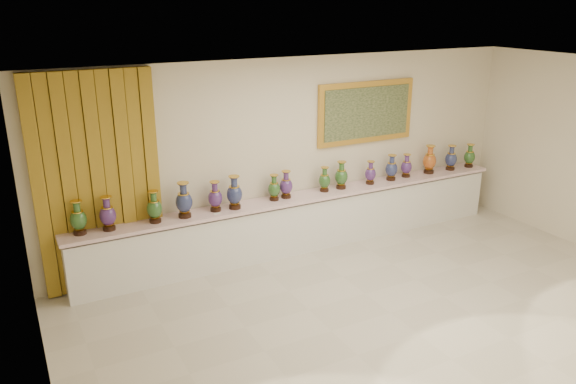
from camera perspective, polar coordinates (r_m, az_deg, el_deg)
name	(u,v)px	position (r m, az deg, el deg)	size (l,w,h in m)	color
ground	(390,313)	(7.45, 10.35, -11.99)	(8.00, 8.00, 0.00)	beige
room	(149,170)	(7.90, -13.93, 2.21)	(8.00, 8.00, 8.00)	beige
counter	(304,222)	(8.94, 1.63, -3.10)	(7.28, 0.48, 0.90)	white
vase_0	(78,219)	(7.74, -20.53, -2.61)	(0.24, 0.24, 0.46)	black
vase_1	(108,215)	(7.75, -17.84, -2.24)	(0.29, 0.29, 0.47)	black
vase_2	(154,208)	(7.85, -13.42, -1.62)	(0.23, 0.23, 0.45)	black
vase_3	(184,202)	(7.94, -10.52, -0.97)	(0.30, 0.30, 0.51)	black
vase_4	(215,198)	(8.12, -7.41, -0.58)	(0.27, 0.27, 0.45)	black
vase_5	(234,194)	(8.17, -5.46, -0.20)	(0.28, 0.28, 0.50)	black
vase_6	(274,189)	(8.49, -1.42, 0.33)	(0.23, 0.23, 0.40)	black
vase_7	(286,186)	(8.59, -0.19, 0.64)	(0.25, 0.25, 0.43)	black
vase_8	(324,180)	(8.91, 3.73, 1.18)	(0.20, 0.20, 0.40)	black
vase_9	(341,176)	(9.06, 5.44, 1.59)	(0.22, 0.22, 0.45)	black
vase_10	(370,174)	(9.35, 8.37, 1.86)	(0.22, 0.22, 0.39)	black
vase_11	(391,169)	(9.61, 10.47, 2.34)	(0.23, 0.23, 0.44)	black
vase_12	(406,167)	(9.84, 11.94, 2.53)	(0.21, 0.21, 0.40)	black
vase_13	(430,161)	(10.14, 14.19, 3.10)	(0.25, 0.25, 0.50)	black
vase_14	(451,159)	(10.45, 16.23, 3.25)	(0.21, 0.21, 0.45)	black
vase_15	(470,157)	(10.73, 17.96, 3.43)	(0.21, 0.21, 0.43)	black
label_card	(217,214)	(8.07, -7.22, -2.19)	(0.10, 0.06, 0.00)	white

